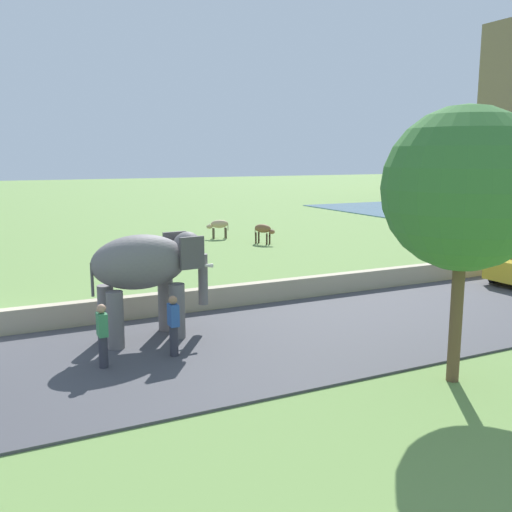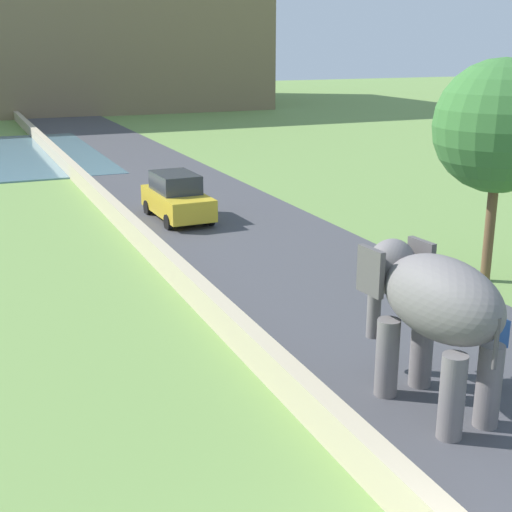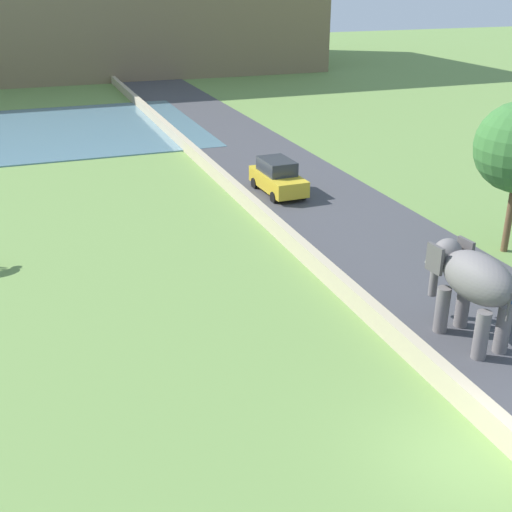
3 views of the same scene
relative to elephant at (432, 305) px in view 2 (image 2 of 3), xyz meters
The scene contains 6 objects.
road_surface 15.50m from the elephant, 84.05° to the left, with size 7.00×120.00×0.06m, color #424247.
barrier_wall 13.57m from the elephant, 99.43° to the left, with size 0.40×110.00×0.75m, color tan.
elephant is the anchor object (origin of this frame).
person_beside_elephant 2.09m from the elephant, ahead, with size 0.36×0.22×1.63m.
car_yellow 15.81m from the elephant, 89.94° to the left, with size 1.89×4.05×1.80m.
tree_near 8.40m from the elephant, 42.03° to the left, with size 3.60×3.60×6.19m.
Camera 2 is at (-4.20, -5.03, 6.58)m, focal length 49.87 mm.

